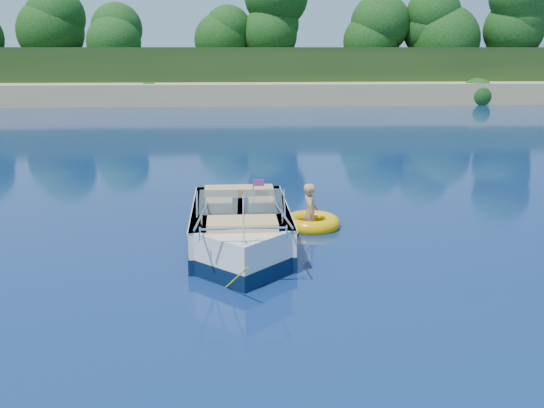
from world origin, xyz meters
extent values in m
plane|color=#0A194B|center=(0.00, 0.00, 0.00)|extent=(160.00, 160.00, 0.00)
cube|color=tan|center=(0.00, 38.00, 0.50)|extent=(170.00, 8.00, 2.00)
cube|color=black|center=(0.00, 65.00, 1.00)|extent=(170.00, 56.00, 6.00)
cylinder|color=black|center=(-18.00, 40.50, 3.10)|extent=(0.44, 0.44, 3.20)
sphere|color=black|center=(-18.00, 40.50, 6.14)|extent=(5.28, 5.28, 5.28)
cylinder|color=black|center=(0.00, 42.00, 3.30)|extent=(0.44, 0.44, 3.60)
sphere|color=black|center=(0.00, 42.00, 6.72)|extent=(5.94, 5.94, 5.94)
cylinder|color=black|center=(20.00, 40.00, 2.80)|extent=(0.44, 0.44, 2.60)
sphere|color=black|center=(20.00, 40.00, 5.27)|extent=(4.29, 4.29, 4.29)
cube|color=white|center=(-1.08, 3.68, 0.29)|extent=(1.96, 3.65, 1.01)
cube|color=white|center=(-1.06, 1.97, 0.29)|extent=(1.92, 1.92, 1.01)
cube|color=black|center=(-1.08, 3.68, 0.15)|extent=(1.99, 3.68, 0.29)
cube|color=black|center=(-1.06, 1.97, 0.15)|extent=(1.95, 1.95, 0.29)
cube|color=tan|center=(-1.09, 3.97, 0.58)|extent=(1.57, 2.56, 0.10)
cube|color=white|center=(-1.08, 3.68, 0.77)|extent=(2.00, 3.65, 0.06)
cube|color=black|center=(-1.11, 5.67, 0.34)|extent=(0.53, 0.34, 0.86)
cube|color=#8C9EA5|center=(-1.50, 3.01, 1.04)|extent=(0.77, 0.35, 0.46)
cube|color=#8C9EA5|center=(-0.64, 3.02, 1.04)|extent=(0.78, 0.36, 0.46)
cube|color=tan|center=(-1.51, 3.44, 0.80)|extent=(0.53, 0.53, 0.38)
cube|color=tan|center=(-0.65, 3.45, 0.80)|extent=(0.53, 0.53, 0.38)
cube|color=tan|center=(-1.09, 4.64, 0.80)|extent=(1.50, 0.55, 0.36)
cube|color=tan|center=(-1.06, 2.15, 0.78)|extent=(1.27, 0.74, 0.33)
cylinder|color=white|center=(-1.05, 1.24, 1.20)|extent=(0.03, 0.03, 0.81)
cube|color=#FF241C|center=(-0.73, 3.02, 1.43)|extent=(0.21, 0.02, 0.13)
cube|color=silver|center=(-1.05, 1.19, 0.82)|extent=(0.10, 0.06, 0.05)
cylinder|color=yellow|center=(-1.19, 0.85, 0.34)|extent=(0.39, 0.97, 0.73)
torus|color=#F9B203|center=(0.53, 4.77, 0.09)|extent=(1.69, 1.69, 0.35)
torus|color=#B80922|center=(0.53, 4.77, 0.10)|extent=(1.39, 1.39, 0.11)
imported|color=tan|center=(0.50, 4.76, 0.00)|extent=(0.40, 0.78, 1.49)
camera|label=1|loc=(-1.18, -8.30, 3.92)|focal=40.00mm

